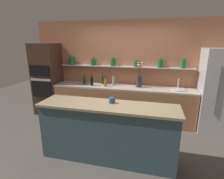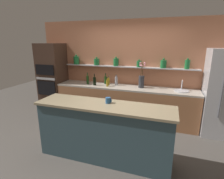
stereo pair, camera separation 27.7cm
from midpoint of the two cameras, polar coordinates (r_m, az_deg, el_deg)
The scene contains 14 objects.
ground_plane at distance 3.77m, azimuth 2.15°, elevation -17.44°, with size 12.00×12.00×0.00m, color #4C4742.
back_wall_unit at distance 4.79m, azimuth 7.66°, elevation 6.32°, with size 5.20×0.28×2.60m.
back_counter_unit at distance 4.67m, azimuth 5.67°, elevation -4.57°, with size 3.64×0.62×0.92m.
island_counter at distance 3.16m, azimuth -0.00°, elevation -13.59°, with size 2.38×0.61×1.02m.
oven_tower at distance 5.41m, azimuth -17.40°, elevation 3.51°, with size 0.69×0.64×2.00m.
flower_vase at distance 4.46m, azimuth 11.36°, elevation 2.93°, with size 0.16×0.15×0.64m.
sink_fixture at distance 4.46m, azimuth 23.46°, elevation -0.26°, with size 0.33×0.33×0.25m.
bottle_wine_0 at distance 4.82m, azimuth -0.45°, elevation 3.14°, with size 0.08×0.08×0.29m.
bottle_oil_1 at distance 4.65m, azimuth 0.58°, elevation 2.58°, with size 0.05×0.05×0.24m.
bottle_wine_2 at distance 4.82m, azimuth -6.35°, elevation 3.20°, with size 0.07×0.07×0.31m.
bottle_oil_3 at distance 4.52m, azimuth 0.21°, elevation 2.18°, with size 0.06×0.06×0.24m.
bottle_spirit_4 at distance 4.65m, azimuth 3.12°, elevation 2.84°, with size 0.07×0.07×0.28m.
bottle_wine_5 at distance 4.66m, azimuth -4.02°, elevation 2.78°, with size 0.08×0.08×0.31m.
coffee_mug at distance 3.00m, azimuth 1.36°, elevation -3.57°, with size 0.11×0.09×0.10m.
Camera 2 is at (1.01, -3.01, 2.03)m, focal length 28.00 mm.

